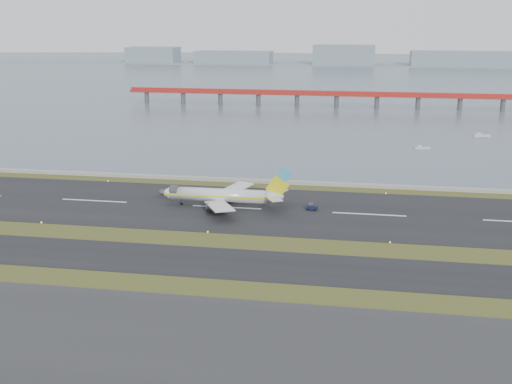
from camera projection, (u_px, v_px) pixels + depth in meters
ground at (200, 243)px, 153.99m from camera, size 1000.00×1000.00×0.00m
apron_strip at (113, 358)px, 101.67m from camera, size 1000.00×50.00×0.10m
taxiway_strip at (187, 261)px, 142.56m from camera, size 1000.00×18.00×0.10m
runway_strip at (227, 207)px, 182.50m from camera, size 1000.00×45.00×0.10m
seawall at (246, 180)px, 210.91m from camera, size 1000.00×2.50×1.00m
bay_water at (326, 76)px, 591.40m from camera, size 1400.00×800.00×1.30m
red_pier at (337, 95)px, 386.52m from camera, size 260.00×5.00×10.20m
far_shoreline at (347, 59)px, 739.72m from camera, size 1400.00×80.00×60.50m
airliner at (224, 195)px, 182.15m from camera, size 38.52×32.89×12.80m
pushback_tug at (312, 207)px, 179.86m from camera, size 3.12×2.04×1.89m
workboat_near at (422, 148)px, 263.95m from camera, size 6.53×3.20×1.52m
workboat_far at (481, 135)px, 291.21m from camera, size 7.98×3.83×1.86m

